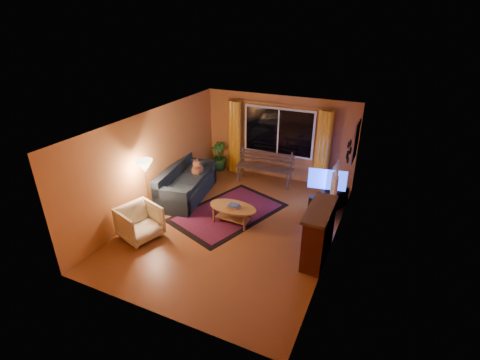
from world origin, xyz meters
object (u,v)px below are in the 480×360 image
at_px(sofa, 187,182).
at_px(tv_console, 329,201).
at_px(coffee_table, 233,214).
at_px(floor_lamp, 148,191).
at_px(bench, 264,175).
at_px(armchair, 140,221).

xyz_separation_m(sofa, tv_console, (3.65, 0.89, -0.19)).
bearing_deg(tv_console, coffee_table, -118.48).
distance_m(floor_lamp, tv_console, 4.48).
xyz_separation_m(bench, coffee_table, (0.10, -2.33, -0.03)).
distance_m(sofa, tv_console, 3.76).
bearing_deg(coffee_table, floor_lamp, -157.83).
distance_m(bench, tv_console, 2.19).
bearing_deg(bench, sofa, -137.63).
relative_size(coffee_table, tv_console, 1.00).
xyz_separation_m(bench, sofa, (-1.60, -1.66, 0.19)).
bearing_deg(coffee_table, sofa, 158.59).
bearing_deg(coffee_table, armchair, -138.56).
bearing_deg(bench, tv_console, -24.32).
distance_m(sofa, coffee_table, 1.84).
bearing_deg(armchair, tv_console, -32.31).
height_order(floor_lamp, coffee_table, floor_lamp).
bearing_deg(bench, floor_lamp, -123.24).
distance_m(bench, armchair, 4.03).
xyz_separation_m(sofa, coffee_table, (1.70, -0.67, -0.22)).
bearing_deg(floor_lamp, armchair, -69.37).
bearing_deg(floor_lamp, sofa, 84.07).
distance_m(bench, coffee_table, 2.33).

